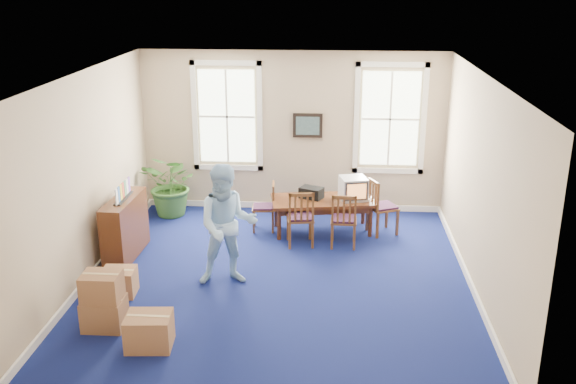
# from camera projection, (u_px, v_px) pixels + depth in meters

# --- Properties ---
(floor) EXTENTS (6.50, 6.50, 0.00)m
(floor) POSITION_uv_depth(u_px,v_px,m) (279.00, 279.00, 10.16)
(floor) COLOR navy
(floor) RESTS_ON ground
(ceiling) EXTENTS (6.50, 6.50, 0.00)m
(ceiling) POSITION_uv_depth(u_px,v_px,m) (278.00, 76.00, 9.12)
(ceiling) COLOR white
(ceiling) RESTS_ON ground
(wall_back) EXTENTS (6.50, 0.00, 6.50)m
(wall_back) POSITION_uv_depth(u_px,v_px,m) (293.00, 132.00, 12.71)
(wall_back) COLOR tan
(wall_back) RESTS_ON ground
(wall_front) EXTENTS (6.50, 0.00, 6.50)m
(wall_front) POSITION_uv_depth(u_px,v_px,m) (251.00, 280.00, 6.57)
(wall_front) COLOR tan
(wall_front) RESTS_ON ground
(wall_left) EXTENTS (0.00, 6.50, 6.50)m
(wall_left) POSITION_uv_depth(u_px,v_px,m) (84.00, 178.00, 9.84)
(wall_left) COLOR tan
(wall_left) RESTS_ON ground
(wall_right) EXTENTS (0.00, 6.50, 6.50)m
(wall_right) POSITION_uv_depth(u_px,v_px,m) (481.00, 187.00, 9.43)
(wall_right) COLOR tan
(wall_right) RESTS_ON ground
(baseboard_back) EXTENTS (6.00, 0.04, 0.12)m
(baseboard_back) POSITION_uv_depth(u_px,v_px,m) (292.00, 206.00, 13.17)
(baseboard_back) COLOR white
(baseboard_back) RESTS_ON ground
(baseboard_left) EXTENTS (0.04, 6.50, 0.12)m
(baseboard_left) POSITION_uv_depth(u_px,v_px,m) (96.00, 269.00, 10.34)
(baseboard_left) COLOR white
(baseboard_left) RESTS_ON ground
(baseboard_right) EXTENTS (0.04, 6.50, 0.12)m
(baseboard_right) POSITION_uv_depth(u_px,v_px,m) (470.00, 281.00, 9.93)
(baseboard_right) COLOR white
(baseboard_right) RESTS_ON ground
(window_left) EXTENTS (1.40, 0.12, 2.20)m
(window_left) POSITION_uv_depth(u_px,v_px,m) (227.00, 116.00, 12.68)
(window_left) COLOR white
(window_left) RESTS_ON ground
(window_right) EXTENTS (1.40, 0.12, 2.20)m
(window_right) POSITION_uv_depth(u_px,v_px,m) (390.00, 119.00, 12.46)
(window_right) COLOR white
(window_right) RESTS_ON ground
(wall_picture) EXTENTS (0.58, 0.06, 0.48)m
(wall_picture) POSITION_uv_depth(u_px,v_px,m) (308.00, 126.00, 12.59)
(wall_picture) COLOR black
(wall_picture) RESTS_ON ground
(conference_table) EXTENTS (1.98, 1.14, 0.64)m
(conference_table) POSITION_uv_depth(u_px,v_px,m) (322.00, 215.00, 11.93)
(conference_table) COLOR #4B2511
(conference_table) RESTS_ON ground
(crt_tv) EXTENTS (0.57, 0.60, 0.42)m
(crt_tv) POSITION_uv_depth(u_px,v_px,m) (353.00, 188.00, 11.76)
(crt_tv) COLOR #B7B7BC
(crt_tv) RESTS_ON conference_table
(game_console) EXTENTS (0.20, 0.22, 0.05)m
(game_console) POSITION_uv_depth(u_px,v_px,m) (367.00, 199.00, 11.76)
(game_console) COLOR white
(game_console) RESTS_ON conference_table
(equipment_bag) EXTENTS (0.48, 0.41, 0.21)m
(equipment_bag) POSITION_uv_depth(u_px,v_px,m) (311.00, 193.00, 11.85)
(equipment_bag) COLOR black
(equipment_bag) RESTS_ON conference_table
(chair_near_left) EXTENTS (0.53, 0.53, 1.04)m
(chair_near_left) POSITION_uv_depth(u_px,v_px,m) (300.00, 217.00, 11.29)
(chair_near_left) COLOR brown
(chair_near_left) RESTS_ON ground
(chair_near_right) EXTENTS (0.46, 0.46, 1.00)m
(chair_near_right) POSITION_uv_depth(u_px,v_px,m) (344.00, 219.00, 11.24)
(chair_near_right) COLOR brown
(chair_near_right) RESTS_ON ground
(chair_end_left) EXTENTS (0.44, 0.44, 0.91)m
(chair_end_left) POSITION_uv_depth(u_px,v_px,m) (263.00, 207.00, 11.96)
(chair_end_left) COLOR brown
(chair_end_left) RESTS_ON ground
(chair_end_right) EXTENTS (0.63, 0.63, 1.05)m
(chair_end_right) POSITION_uv_depth(u_px,v_px,m) (383.00, 206.00, 11.79)
(chair_end_right) COLOR brown
(chair_end_right) RESTS_ON ground
(man) EXTENTS (1.05, 0.89, 1.91)m
(man) POSITION_uv_depth(u_px,v_px,m) (227.00, 225.00, 9.74)
(man) COLOR #A2D1F7
(man) RESTS_ON ground
(credenza) EXTENTS (0.43, 1.32, 1.03)m
(credenza) POSITION_uv_depth(u_px,v_px,m) (125.00, 229.00, 10.74)
(credenza) COLOR #4B2511
(credenza) RESTS_ON ground
(brochure_rack) EXTENTS (0.27, 0.66, 0.29)m
(brochure_rack) POSITION_uv_depth(u_px,v_px,m) (123.00, 192.00, 10.53)
(brochure_rack) COLOR #99999E
(brochure_rack) RESTS_ON credenza
(potted_plant) EXTENTS (1.46, 1.39, 1.28)m
(potted_plant) POSITION_uv_depth(u_px,v_px,m) (173.00, 185.00, 12.62)
(potted_plant) COLOR #305C24
(potted_plant) RESTS_ON ground
(cardboard_boxes) EXTENTS (1.48, 1.48, 0.84)m
(cardboard_boxes) POSITION_uv_depth(u_px,v_px,m) (121.00, 296.00, 8.72)
(cardboard_boxes) COLOR #966540
(cardboard_boxes) RESTS_ON ground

